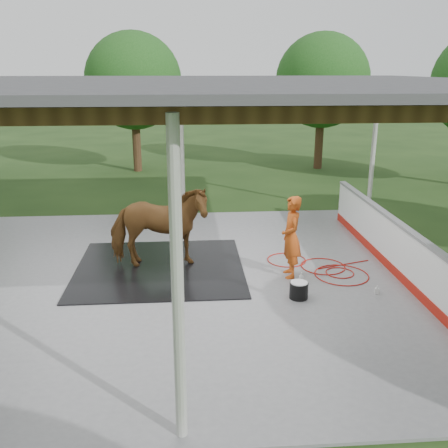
{
  "coord_description": "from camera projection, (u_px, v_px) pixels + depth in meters",
  "views": [
    {
      "loc": [
        0.13,
        -9.76,
        4.32
      ],
      "look_at": [
        0.87,
        0.02,
        1.24
      ],
      "focal_mm": 40.0,
      "sensor_mm": 36.0,
      "label": 1
    }
  ],
  "objects": [
    {
      "name": "handler",
      "position": [
        291.0,
        237.0,
        10.45
      ],
      "size": [
        0.44,
        0.65,
        1.76
      ],
      "primitive_type": "imported",
      "rotation": [
        0.0,
        0.0,
        -1.55
      ],
      "color": "#B04412",
      "rests_on": "concrete_slab"
    },
    {
      "name": "horse",
      "position": [
        158.0,
        227.0,
        10.83
      ],
      "size": [
        2.27,
        1.17,
        1.86
      ],
      "primitive_type": "imported",
      "rotation": [
        0.0,
        0.0,
        1.49
      ],
      "color": "brown",
      "rests_on": "rubber_mat"
    },
    {
      "name": "pavilion_structure",
      "position": [
        178.0,
        87.0,
        9.39
      ],
      "size": [
        12.6,
        10.6,
        4.05
      ],
      "color": "beige",
      "rests_on": "ground"
    },
    {
      "name": "soap_bottle_b",
      "position": [
        377.0,
        290.0,
        9.84
      ],
      "size": [
        0.09,
        0.09,
        0.17
      ],
      "primitive_type": "imported",
      "rotation": [
        0.0,
        0.0,
        -0.2
      ],
      "color": "#338CD8",
      "rests_on": "concrete_slab"
    },
    {
      "name": "dasher_board",
      "position": [
        397.0,
        249.0,
        10.73
      ],
      "size": [
        0.16,
        8.0,
        1.15
      ],
      "color": "#A9190E",
      "rests_on": "concrete_slab"
    },
    {
      "name": "tree_belt",
      "position": [
        193.0,
        95.0,
        10.32
      ],
      "size": [
        28.0,
        28.0,
        5.8
      ],
      "color": "#382314",
      "rests_on": "ground"
    },
    {
      "name": "concrete_slab",
      "position": [
        183.0,
        280.0,
        10.57
      ],
      "size": [
        12.0,
        10.0,
        0.05
      ],
      "primitive_type": "cube",
      "color": "slate",
      "rests_on": "ground"
    },
    {
      "name": "rubber_mat",
      "position": [
        160.0,
        268.0,
        11.11
      ],
      "size": [
        3.68,
        3.45,
        0.03
      ],
      "primitive_type": "cube",
      "color": "black",
      "rests_on": "concrete_slab"
    },
    {
      "name": "hose_coil",
      "position": [
        323.0,
        269.0,
        11.07
      ],
      "size": [
        2.33,
        1.98,
        0.02
      ],
      "color": "#9F130B",
      "rests_on": "concrete_slab"
    },
    {
      "name": "soap_bottle_a",
      "position": [
        301.0,
        278.0,
        10.26
      ],
      "size": [
        0.11,
        0.11,
        0.26
      ],
      "primitive_type": "imported",
      "rotation": [
        0.0,
        0.0,
        0.14
      ],
      "color": "silver",
      "rests_on": "concrete_slab"
    },
    {
      "name": "ground",
      "position": [
        183.0,
        281.0,
        10.57
      ],
      "size": [
        100.0,
        100.0,
        0.0
      ],
      "primitive_type": "plane",
      "color": "#1E3814"
    },
    {
      "name": "wash_bucket",
      "position": [
        299.0,
        290.0,
        9.63
      ],
      "size": [
        0.36,
        0.36,
        0.33
      ],
      "color": "black",
      "rests_on": "concrete_slab"
    }
  ]
}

